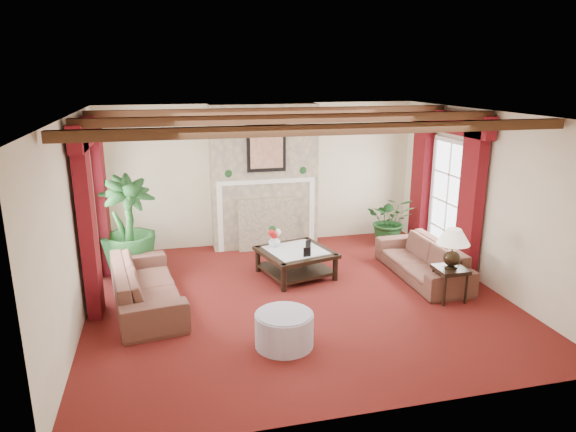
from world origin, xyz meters
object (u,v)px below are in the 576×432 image
object	(u,v)px
coffee_table	(296,263)
ottoman	(284,330)
sofa_right	(422,254)
potted_palm	(130,247)
sofa_left	(145,278)
side_table	(449,284)

from	to	relation	value
coffee_table	ottoman	size ratio (longest dim) A/B	1.50
sofa_right	ottoman	world-z (taller)	sofa_right
potted_palm	sofa_left	bearing A→B (deg)	-78.37
sofa_left	side_table	xyz separation A→B (m)	(4.32, -0.84, -0.17)
sofa_right	potted_palm	xyz separation A→B (m)	(-4.64, 1.31, 0.07)
coffee_table	ottoman	distance (m)	2.26
sofa_left	potted_palm	world-z (taller)	potted_palm
coffee_table	side_table	world-z (taller)	side_table
sofa_right	potted_palm	size ratio (longest dim) A/B	1.07
sofa_right	side_table	world-z (taller)	sofa_right
sofa_right	sofa_left	bearing A→B (deg)	-89.57
coffee_table	ottoman	xyz separation A→B (m)	(-0.70, -2.15, -0.01)
sofa_left	ottoman	distance (m)	2.29
sofa_left	coffee_table	world-z (taller)	sofa_left
sofa_left	sofa_right	world-z (taller)	sofa_left
sofa_left	potted_palm	size ratio (longest dim) A/B	1.20
side_table	sofa_left	bearing A→B (deg)	168.94
ottoman	sofa_right	bearing A→B (deg)	30.99
sofa_left	side_table	bearing A→B (deg)	-108.88
coffee_table	side_table	distance (m)	2.43
potted_palm	ottoman	size ratio (longest dim) A/B	2.61
sofa_right	ottoman	bearing A→B (deg)	-59.45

